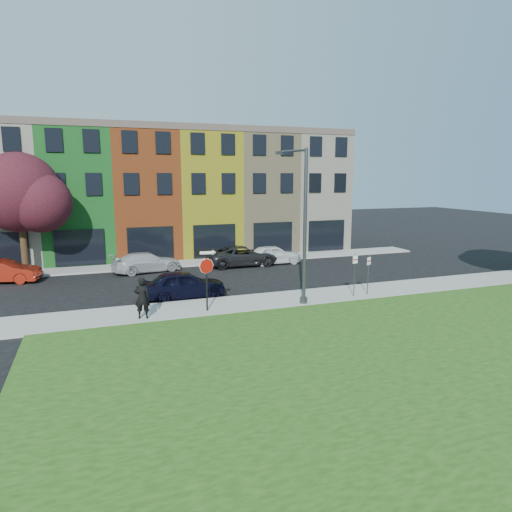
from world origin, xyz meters
name	(u,v)px	position (x,y,z in m)	size (l,w,h in m)	color
ground	(302,318)	(0.00, 0.00, 0.00)	(120.00, 120.00, 0.00)	black
sidewalk_near	(312,297)	(2.00, 3.00, 0.06)	(40.00, 3.00, 0.12)	gray
sidewalk_far	(180,264)	(-3.00, 15.00, 0.06)	(40.00, 2.40, 0.12)	gray
rowhouse_block	(171,194)	(-2.50, 21.18, 4.99)	(30.00, 10.12, 10.00)	beige
stop_sign	(206,267)	(-4.04, 2.26, 2.28)	(1.04, 0.21, 3.04)	black
man	(142,298)	(-7.12, 2.11, 1.08)	(0.80, 0.63, 1.93)	black
sedan_near	(184,284)	(-4.58, 5.36, 0.76)	(4.49, 1.82, 1.53)	black
parked_car_red	(2,271)	(-14.51, 12.81, 0.72)	(4.63, 2.44, 1.45)	maroon
parked_car_silver	(147,262)	(-5.67, 13.05, 0.69)	(5.04, 2.92, 1.37)	#B5B6BB
parked_car_dark	(243,256)	(1.29, 12.96, 0.74)	(5.33, 2.48, 1.48)	black
parked_car_white	(273,255)	(3.66, 12.75, 0.72)	(4.25, 1.74, 1.44)	white
street_lamp	(302,227)	(0.92, 2.11, 4.06)	(0.90, 2.53, 7.82)	#444649
parking_sign_a	(355,270)	(4.16, 2.22, 1.57)	(0.32, 0.10, 2.35)	#444649
parking_sign_b	(368,270)	(5.09, 2.32, 1.48)	(0.30, 0.16, 2.17)	#444649
tree_purple	(21,194)	(-13.34, 14.88, 5.39)	(6.25, 5.47, 8.01)	#2F200F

